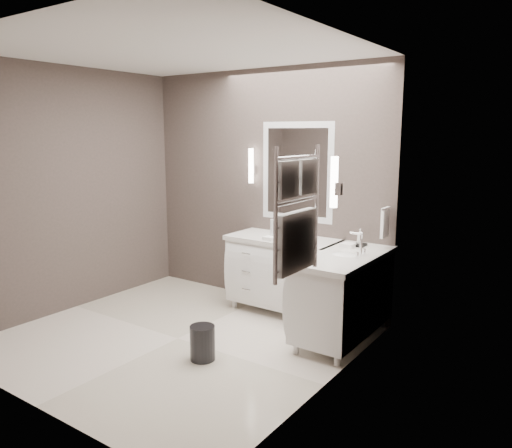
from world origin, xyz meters
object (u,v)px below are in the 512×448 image
Objects in this scene: vanity_right at (343,291)px; towel_ladder at (297,220)px; vanity_back at (283,270)px; waste_bin at (203,343)px.

vanity_right is 1.38× the size of towel_ladder.
towel_ladder is (1.10, -1.63, 0.91)m from vanity_back.
vanity_back is at bearing 124.10° from towel_ladder.
vanity_back is 3.98× the size of waste_bin.
vanity_right is at bearing 53.26° from waste_bin.
towel_ladder is 1.63m from waste_bin.
towel_ladder reaches higher than vanity_right.
towel_ladder is at bearing -10.49° from waste_bin.
towel_ladder is at bearing -80.16° from vanity_right.
waste_bin is (0.05, -1.43, -0.33)m from vanity_back.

